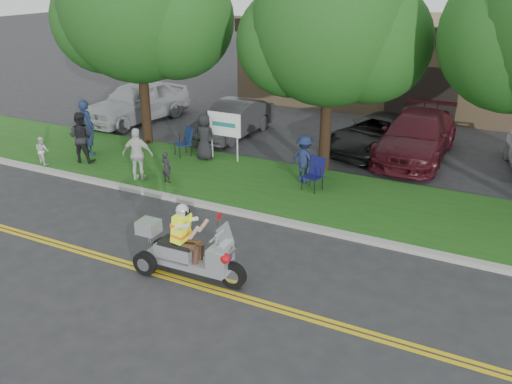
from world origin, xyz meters
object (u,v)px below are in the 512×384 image
at_px(lawn_chair_a, 186,140).
at_px(parked_car_left, 233,119).
at_px(parked_car_mid, 378,134).
at_px(parked_car_far_left, 137,102).
at_px(parked_car_right, 416,136).
at_px(spectator_adult_left, 87,127).
at_px(spectator_adult_mid, 81,137).
at_px(spectator_adult_right, 138,154).
at_px(trike_scooter, 186,251).
at_px(lawn_chair_b, 315,172).

xyz_separation_m(lawn_chair_a, parked_car_left, (0.18, 3.08, 0.03)).
bearing_deg(lawn_chair_a, parked_car_mid, 66.10).
bearing_deg(parked_car_mid, parked_car_far_left, -160.35).
height_order(lawn_chair_a, parked_car_right, parked_car_right).
height_order(spectator_adult_left, parked_car_right, spectator_adult_left).
xyz_separation_m(spectator_adult_mid, parked_car_mid, (8.60, 5.92, -0.31)).
height_order(spectator_adult_right, parked_car_mid, spectator_adult_right).
distance_m(trike_scooter, parked_car_right, 10.72).
bearing_deg(parked_car_mid, lawn_chair_b, -81.40).
bearing_deg(spectator_adult_mid, lawn_chair_b, 174.19).
bearing_deg(spectator_adult_mid, parked_car_mid, -160.22).
xyz_separation_m(lawn_chair_a, spectator_adult_left, (-3.17, -1.41, 0.41)).
bearing_deg(parked_car_mid, parked_car_right, 14.94).
bearing_deg(parked_car_left, parked_car_mid, 8.85).
height_order(lawn_chair_b, parked_car_right, parked_car_right).
xyz_separation_m(trike_scooter, lawn_chair_b, (0.75, 5.73, 0.06)).
distance_m(trike_scooter, parked_car_left, 10.61).
bearing_deg(parked_car_right, lawn_chair_a, -152.72).
height_order(parked_car_far_left, parked_car_right, parked_car_far_left).
distance_m(lawn_chair_a, spectator_adult_mid, 3.51).
bearing_deg(spectator_adult_mid, spectator_adult_left, -75.86).
bearing_deg(parked_car_far_left, parked_car_right, 11.69).
bearing_deg(spectator_adult_right, parked_car_right, -157.36).
bearing_deg(parked_car_left, parked_car_far_left, -179.20).
bearing_deg(trike_scooter, parked_car_right, 73.35).
distance_m(trike_scooter, spectator_adult_mid, 8.49).
distance_m(lawn_chair_b, parked_car_left, 6.41).
relative_size(parked_car_far_left, parked_car_left, 1.21).
relative_size(lawn_chair_a, parked_car_far_left, 0.20).
bearing_deg(parked_car_far_left, trike_scooter, -38.08).
relative_size(spectator_adult_mid, parked_car_left, 0.41).
height_order(lawn_chair_a, parked_car_far_left, parked_car_far_left).
distance_m(spectator_adult_mid, spectator_adult_right, 2.82).
bearing_deg(spectator_adult_mid, spectator_adult_right, 155.29).
height_order(trike_scooter, spectator_adult_right, spectator_adult_right).
relative_size(spectator_adult_right, parked_car_left, 0.39).
height_order(lawn_chair_b, parked_car_mid, parked_car_mid).
relative_size(spectator_adult_left, spectator_adult_mid, 1.12).
relative_size(spectator_adult_mid, parked_car_mid, 0.36).
bearing_deg(parked_car_far_left, lawn_chair_b, -13.46).
bearing_deg(lawn_chair_a, parked_car_left, 119.91).
distance_m(spectator_adult_mid, parked_car_right, 11.56).
bearing_deg(lawn_chair_b, lawn_chair_a, -176.74).
xyz_separation_m(lawn_chair_b, spectator_adult_right, (-5.18, -1.74, 0.27)).
xyz_separation_m(lawn_chair_a, spectator_adult_right, (0.02, -2.65, 0.26)).
xyz_separation_m(lawn_chair_a, parked_car_right, (7.20, 3.73, 0.12)).
xyz_separation_m(spectator_adult_right, parked_car_right, (7.18, 6.37, -0.15)).
bearing_deg(spectator_adult_mid, parked_car_right, -164.18).
relative_size(spectator_adult_left, parked_car_right, 0.36).
relative_size(parked_car_left, parked_car_right, 0.78).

